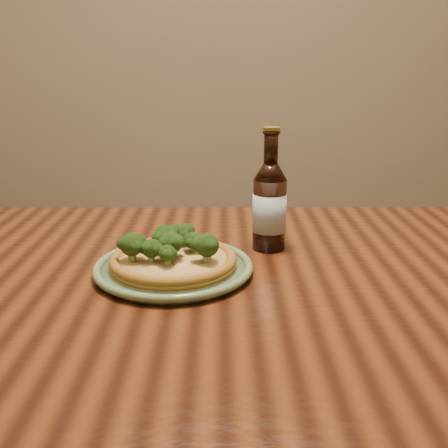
{
  "coord_description": "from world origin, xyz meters",
  "views": [
    {
      "loc": [
        0.1,
        -0.72,
        1.1
      ],
      "look_at": [
        0.1,
        0.19,
        0.82
      ],
      "focal_mm": 42.0,
      "sensor_mm": 36.0,
      "label": 1
    }
  ],
  "objects_px": {
    "beer_bottle": "(269,205)",
    "table": "(165,327)",
    "pizza": "(173,257)",
    "plate": "(174,268)"
  },
  "relations": [
    {
      "from": "beer_bottle",
      "to": "table",
      "type": "bearing_deg",
      "value": -163.38
    },
    {
      "from": "pizza",
      "to": "beer_bottle",
      "type": "xyz_separation_m",
      "value": [
        0.18,
        0.13,
        0.06
      ]
    },
    {
      "from": "plate",
      "to": "pizza",
      "type": "distance_m",
      "value": 0.02
    },
    {
      "from": "plate",
      "to": "pizza",
      "type": "bearing_deg",
      "value": 146.32
    },
    {
      "from": "table",
      "to": "beer_bottle",
      "type": "distance_m",
      "value": 0.3
    },
    {
      "from": "table",
      "to": "plate",
      "type": "bearing_deg",
      "value": 54.2
    },
    {
      "from": "plate",
      "to": "table",
      "type": "bearing_deg",
      "value": -125.8
    },
    {
      "from": "pizza",
      "to": "beer_bottle",
      "type": "distance_m",
      "value": 0.22
    },
    {
      "from": "table",
      "to": "pizza",
      "type": "distance_m",
      "value": 0.13
    },
    {
      "from": "pizza",
      "to": "beer_bottle",
      "type": "bearing_deg",
      "value": 35.45
    }
  ]
}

